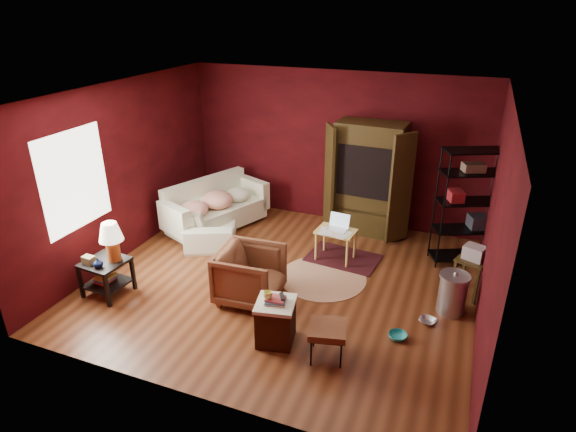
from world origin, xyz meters
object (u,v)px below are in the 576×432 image
sofa (214,208)px  armchair (250,272)px  tv_armoire (368,177)px  side_table (108,252)px  wire_shelving (468,202)px  hamper (276,321)px  laptop_desk (336,233)px

sofa → armchair: 2.42m
sofa → armchair: armchair is taller
sofa → tv_armoire: bearing=-93.6°
side_table → tv_armoire: bearing=49.1°
wire_shelving → hamper: bearing=-148.6°
hamper → tv_armoire: bearing=85.0°
laptop_desk → wire_shelving: size_ratio=0.40×
hamper → laptop_desk: size_ratio=0.86×
tv_armoire → wire_shelving: tv_armoire is taller
laptop_desk → side_table: bearing=-136.3°
side_table → hamper: 2.64m
armchair → side_table: 2.01m
sofa → side_table: bearing=148.8°
sofa → tv_armoire: (2.60, 0.96, 0.63)m
armchair → wire_shelving: 3.55m
sofa → laptop_desk: (2.40, -0.28, 0.06)m
armchair → laptop_desk: armchair is taller
hamper → tv_armoire: tv_armoire is taller
hamper → tv_armoire: 3.60m
hamper → tv_armoire: size_ratio=0.33×
hamper → armchair: bearing=133.6°
sofa → laptop_desk: sofa is taller
hamper → laptop_desk: laptop_desk is taller
sofa → armchair: size_ratio=2.46×
side_table → hamper: side_table is taller
armchair → sofa: bearing=37.6°
sofa → hamper: bearing=-161.8°
armchair → hamper: 1.01m
sofa → wire_shelving: wire_shelving is taller
sofa → armchair: (1.60, -1.82, 0.02)m
wire_shelving → sofa: bearing=161.0°
hamper → sofa: bearing=132.0°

